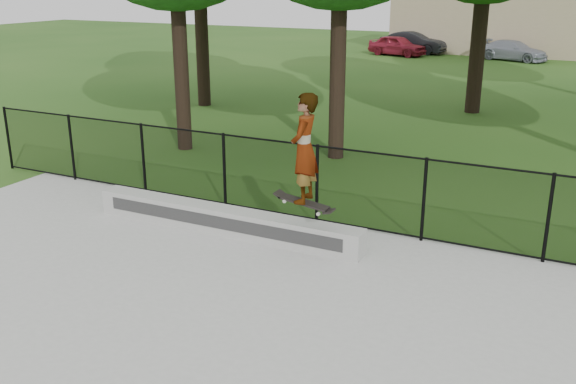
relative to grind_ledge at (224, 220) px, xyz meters
name	(u,v)px	position (x,y,z in m)	size (l,w,h in m)	color
grind_ledge	(224,220)	(0.00, 0.00, 0.00)	(5.26, 0.40, 0.46)	#A4A49F
car_a	(397,45)	(-5.59, 28.42, 0.30)	(1.40, 3.45, 1.18)	maroon
car_b	(414,42)	(-5.06, 30.03, 0.36)	(1.37, 3.57, 1.30)	black
car_c	(513,51)	(0.92, 29.00, 0.26)	(1.54, 3.47, 1.10)	#8F94A2
skater_airborne	(304,150)	(1.69, -0.25, 1.55)	(0.84, 0.69, 1.91)	black
chainlink_fence	(317,184)	(1.28, 1.20, 0.52)	(16.06, 0.06, 1.50)	black
distant_building	(499,16)	(-0.72, 33.30, 1.87)	(12.40, 6.40, 4.30)	tan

